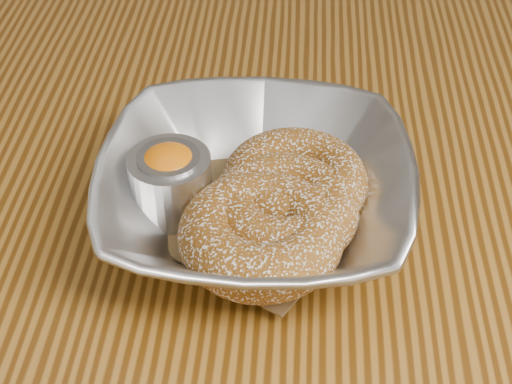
# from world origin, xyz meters

# --- Properties ---
(table) EXTENTS (1.20, 0.80, 0.75)m
(table) POSITION_xyz_m (0.00, 0.00, 0.65)
(table) COLOR brown
(table) RESTS_ON ground_plane
(serving_bowl) EXTENTS (0.23, 0.23, 0.06)m
(serving_bowl) POSITION_xyz_m (0.00, -0.08, 0.78)
(serving_bowl) COLOR silver
(serving_bowl) RESTS_ON table
(parchment) EXTENTS (0.20, 0.20, 0.00)m
(parchment) POSITION_xyz_m (0.00, -0.08, 0.76)
(parchment) COLOR brown
(parchment) RESTS_ON table
(donut_back) EXTENTS (0.11, 0.11, 0.04)m
(donut_back) POSITION_xyz_m (0.03, -0.06, 0.78)
(donut_back) COLOR brown
(donut_back) RESTS_ON parchment
(donut_front) EXTENTS (0.14, 0.14, 0.04)m
(donut_front) POSITION_xyz_m (0.01, -0.12, 0.78)
(donut_front) COLOR brown
(donut_front) RESTS_ON parchment
(donut_extra) EXTENTS (0.14, 0.14, 0.04)m
(donut_extra) POSITION_xyz_m (0.02, -0.10, 0.78)
(donut_extra) COLOR brown
(donut_extra) RESTS_ON parchment
(ramekin) EXTENTS (0.06, 0.06, 0.06)m
(ramekin) POSITION_xyz_m (-0.06, -0.08, 0.79)
(ramekin) COLOR silver
(ramekin) RESTS_ON table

